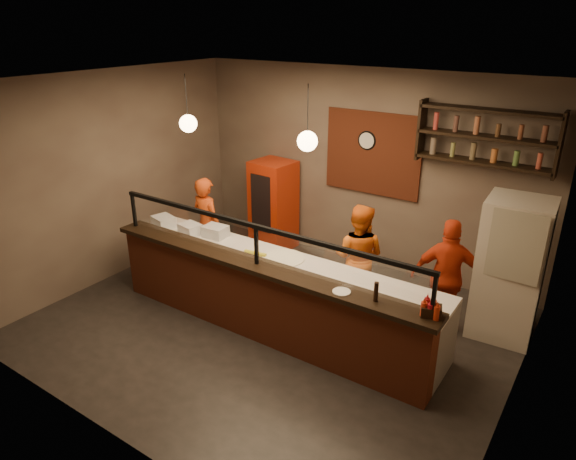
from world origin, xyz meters
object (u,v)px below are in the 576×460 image
Objects in this scene: pizza_dough at (284,258)px; condiment_caddy at (431,311)px; cook_right at (448,277)px; cook_mid at (358,257)px; wall_clock at (367,140)px; fridge at (510,269)px; cook_left at (207,224)px; red_cooler at (273,205)px; pepper_mill at (376,292)px.

condiment_caddy is (2.20, -0.53, 0.21)m from pizza_dough.
cook_right is 7.77× the size of condiment_caddy.
cook_mid is 1.10m from pizza_dough.
condiment_caddy is at bearing 81.10° from cook_right.
pizza_dough is at bearing 166.33° from condiment_caddy.
fridge is at bearing -19.65° from wall_clock.
fridge reaches higher than cook_left.
pizza_dough is at bearing -156.94° from fridge.
pizza_dough is (-1.93, -0.93, 0.12)m from cook_right.
red_cooler reaches higher than cook_right.
red_cooler is (0.38, 1.31, 0.01)m from cook_left.
cook_mid is 0.98× the size of cook_right.
red_cooler is 2.40m from pizza_dough.
pizza_dough is at bearing 170.04° from cook_left.
wall_clock is 0.16× the size of fridge.
fridge reaches higher than pepper_mill.
fridge reaches higher than cook_mid.
pizza_dough is (-2.60, -1.29, -0.03)m from fridge.
pepper_mill is at bearing 168.42° from cook_left.
fridge is (1.91, 0.44, 0.16)m from cook_mid.
wall_clock is at bearing 127.70° from condiment_caddy.
fridge is 2.90m from pizza_dough.
cook_right is at bearing -167.94° from cook_left.
pepper_mill is (-1.00, -1.87, 0.24)m from fridge.
cook_mid is at bearing -15.61° from cook_right.
cook_right reaches higher than condiment_caddy.
condiment_caddy is 0.90× the size of pepper_mill.
wall_clock is at bearing 15.93° from red_cooler.
wall_clock is 3.57m from condiment_caddy.
cook_mid is 0.97× the size of red_cooler.
cook_left is 0.99× the size of cook_right.
fridge is 1.88m from condiment_caddy.
cook_mid is 0.83× the size of fridge.
fridge is 2.13m from pepper_mill.
red_cooler is at bearing -99.75° from cook_left.
pizza_dough is (1.50, -1.87, 0.11)m from red_cooler.
condiment_caddy is (2.10, -2.72, -0.98)m from wall_clock.
condiment_caddy reaches higher than pizza_dough.
cook_mid is at bearing 51.08° from pizza_dough.
cook_mid is at bearing 122.48° from pepper_mill.
wall_clock is 0.19× the size of red_cooler.
cook_left reaches higher than cook_mid.
condiment_caddy is 0.60m from pepper_mill.
cook_left is 6.96× the size of pepper_mill.
pepper_mill is at bearing -175.35° from condiment_caddy.
red_cooler is 4.42m from condiment_caddy.
wall_clock reaches higher than cook_right.
wall_clock is 0.19× the size of cook_right.
cook_right is 0.77m from fridge.
fridge is 3.27× the size of pizza_dough.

